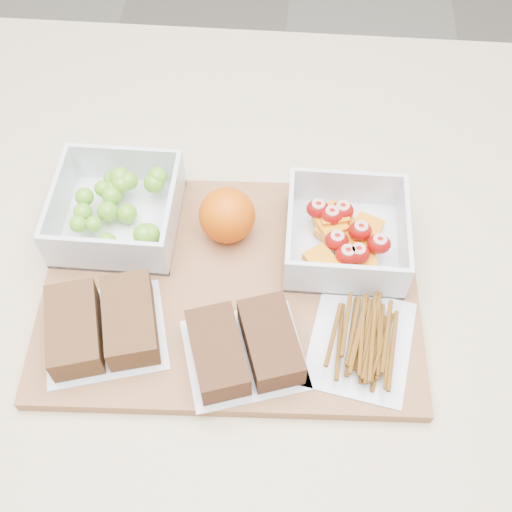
% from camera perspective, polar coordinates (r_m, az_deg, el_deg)
% --- Properties ---
extents(ground, '(4.00, 4.00, 0.00)m').
position_cam_1_polar(ground, '(1.58, -0.60, -19.31)').
color(ground, gray).
rests_on(ground, ground).
extents(counter, '(1.20, 0.90, 0.90)m').
position_cam_1_polar(counter, '(1.15, -0.80, -13.65)').
color(counter, beige).
rests_on(counter, ground).
extents(cutting_board, '(0.43, 0.32, 0.02)m').
position_cam_1_polar(cutting_board, '(0.73, -2.25, -2.75)').
color(cutting_board, '#94623D').
rests_on(cutting_board, counter).
extents(grape_container, '(0.14, 0.14, 0.06)m').
position_cam_1_polar(grape_container, '(0.77, -12.08, 4.15)').
color(grape_container, silver).
rests_on(grape_container, cutting_board).
extents(fruit_container, '(0.14, 0.14, 0.06)m').
position_cam_1_polar(fruit_container, '(0.74, 7.92, 1.79)').
color(fruit_container, silver).
rests_on(fruit_container, cutting_board).
extents(orange, '(0.07, 0.07, 0.07)m').
position_cam_1_polar(orange, '(0.74, -2.60, 3.63)').
color(orange, '#E05605').
rests_on(orange, cutting_board).
extents(sandwich_bag_left, '(0.15, 0.14, 0.04)m').
position_cam_1_polar(sandwich_bag_left, '(0.69, -13.48, -5.99)').
color(sandwich_bag_left, silver).
rests_on(sandwich_bag_left, cutting_board).
extents(sandwich_bag_center, '(0.15, 0.14, 0.04)m').
position_cam_1_polar(sandwich_bag_center, '(0.66, -1.06, -8.14)').
color(sandwich_bag_center, silver).
rests_on(sandwich_bag_center, cutting_board).
extents(pretzel_bag, '(0.13, 0.14, 0.03)m').
position_cam_1_polar(pretzel_bag, '(0.68, 9.41, -7.22)').
color(pretzel_bag, silver).
rests_on(pretzel_bag, cutting_board).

